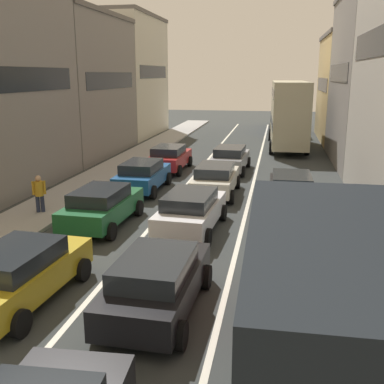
{
  "coord_description": "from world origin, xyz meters",
  "views": [
    {
      "loc": [
        2.86,
        -3.23,
        5.59
      ],
      "look_at": [
        0.0,
        12.0,
        1.6
      ],
      "focal_mm": 42.93,
      "sensor_mm": 36.0,
      "label": 1
    }
  ],
  "objects_px": {
    "removalist_box_truck": "(323,305)",
    "sedan_left_lane_fourth": "(143,175)",
    "sedan_centre_lane_second": "(157,281)",
    "pedestrian_near_kerb": "(39,193)",
    "wagon_left_lane_second": "(20,273)",
    "wagon_right_lane_far": "(291,189)",
    "sedan_centre_lane_fifth": "(230,158)",
    "bus_mid_queue_primary": "(289,111)",
    "sedan_left_lane_third": "(102,206)",
    "coupe_centre_lane_fourth": "(215,179)",
    "sedan_right_lane_behind_truck": "(295,231)",
    "hatchback_centre_lane_third": "(191,210)",
    "sedan_left_lane_fifth": "(169,157)",
    "bus_far_queue_secondary": "(284,113)"
  },
  "relations": [
    {
      "from": "removalist_box_truck",
      "to": "pedestrian_near_kerb",
      "type": "distance_m",
      "value": 13.98
    },
    {
      "from": "sedan_left_lane_third",
      "to": "bus_far_queue_secondary",
      "type": "relative_size",
      "value": 0.41
    },
    {
      "from": "bus_mid_queue_primary",
      "to": "sedan_centre_lane_fifth",
      "type": "bearing_deg",
      "value": 159.02
    },
    {
      "from": "sedan_centre_lane_second",
      "to": "sedan_left_lane_third",
      "type": "xyz_separation_m",
      "value": [
        -3.71,
        5.93,
        0.0
      ]
    },
    {
      "from": "hatchback_centre_lane_third",
      "to": "sedan_centre_lane_fifth",
      "type": "distance_m",
      "value": 10.85
    },
    {
      "from": "sedan_left_lane_fourth",
      "to": "sedan_centre_lane_second",
      "type": "bearing_deg",
      "value": -161.56
    },
    {
      "from": "removalist_box_truck",
      "to": "sedan_left_lane_third",
      "type": "bearing_deg",
      "value": 38.79
    },
    {
      "from": "sedan_centre_lane_second",
      "to": "pedestrian_near_kerb",
      "type": "bearing_deg",
      "value": 46.43
    },
    {
      "from": "sedan_left_lane_fourth",
      "to": "sedan_centre_lane_fifth",
      "type": "bearing_deg",
      "value": -34.42
    },
    {
      "from": "sedan_left_lane_third",
      "to": "sedan_right_lane_behind_truck",
      "type": "distance_m",
      "value": 7.24
    },
    {
      "from": "hatchback_centre_lane_third",
      "to": "pedestrian_near_kerb",
      "type": "height_order",
      "value": "pedestrian_near_kerb"
    },
    {
      "from": "removalist_box_truck",
      "to": "sedan_left_lane_fourth",
      "type": "height_order",
      "value": "removalist_box_truck"
    },
    {
      "from": "wagon_left_lane_second",
      "to": "wagon_right_lane_far",
      "type": "height_order",
      "value": "same"
    },
    {
      "from": "sedan_left_lane_fourth",
      "to": "sedan_right_lane_behind_truck",
      "type": "relative_size",
      "value": 0.99
    },
    {
      "from": "sedan_left_lane_fourth",
      "to": "pedestrian_near_kerb",
      "type": "distance_m",
      "value": 5.51
    },
    {
      "from": "wagon_right_lane_far",
      "to": "sedan_left_lane_fourth",
      "type": "bearing_deg",
      "value": 76.39
    },
    {
      "from": "hatchback_centre_lane_third",
      "to": "bus_mid_queue_primary",
      "type": "relative_size",
      "value": 0.42
    },
    {
      "from": "wagon_left_lane_second",
      "to": "hatchback_centre_lane_third",
      "type": "xyz_separation_m",
      "value": [
        3.19,
        6.11,
        0.0
      ]
    },
    {
      "from": "wagon_left_lane_second",
      "to": "wagon_right_lane_far",
      "type": "relative_size",
      "value": 1.02
    },
    {
      "from": "bus_mid_queue_primary",
      "to": "removalist_box_truck",
      "type": "bearing_deg",
      "value": 178.41
    },
    {
      "from": "sedan_left_lane_third",
      "to": "coupe_centre_lane_fourth",
      "type": "distance_m",
      "value": 6.4
    },
    {
      "from": "wagon_left_lane_second",
      "to": "bus_mid_queue_primary",
      "type": "bearing_deg",
      "value": -10.87
    },
    {
      "from": "sedan_centre_lane_second",
      "to": "wagon_left_lane_second",
      "type": "height_order",
      "value": "same"
    },
    {
      "from": "coupe_centre_lane_fourth",
      "to": "wagon_left_lane_second",
      "type": "bearing_deg",
      "value": 164.03
    },
    {
      "from": "wagon_right_lane_far",
      "to": "bus_mid_queue_primary",
      "type": "relative_size",
      "value": 0.41
    },
    {
      "from": "hatchback_centre_lane_third",
      "to": "wagon_right_lane_far",
      "type": "relative_size",
      "value": 1.02
    },
    {
      "from": "sedan_left_lane_fourth",
      "to": "sedan_centre_lane_fifth",
      "type": "relative_size",
      "value": 0.99
    },
    {
      "from": "removalist_box_truck",
      "to": "sedan_left_lane_fourth",
      "type": "bearing_deg",
      "value": 26.19
    },
    {
      "from": "removalist_box_truck",
      "to": "sedan_left_lane_fourth",
      "type": "xyz_separation_m",
      "value": [
        -7.27,
        14.14,
        -1.18
      ]
    },
    {
      "from": "bus_mid_queue_primary",
      "to": "wagon_left_lane_second",
      "type": "bearing_deg",
      "value": 163.75
    },
    {
      "from": "removalist_box_truck",
      "to": "bus_mid_queue_primary",
      "type": "relative_size",
      "value": 0.73
    },
    {
      "from": "sedan_centre_lane_fifth",
      "to": "wagon_right_lane_far",
      "type": "xyz_separation_m",
      "value": [
        3.37,
        -6.99,
        0.0
      ]
    },
    {
      "from": "sedan_centre_lane_second",
      "to": "sedan_centre_lane_fifth",
      "type": "xyz_separation_m",
      "value": [
        -0.02,
        16.8,
        0.0
      ]
    },
    {
      "from": "removalist_box_truck",
      "to": "wagon_right_lane_far",
      "type": "bearing_deg",
      "value": -0.23
    },
    {
      "from": "sedan_left_lane_fourth",
      "to": "pedestrian_near_kerb",
      "type": "relative_size",
      "value": 2.59
    },
    {
      "from": "pedestrian_near_kerb",
      "to": "sedan_left_lane_fourth",
      "type": "bearing_deg",
      "value": 121.12
    },
    {
      "from": "removalist_box_truck",
      "to": "bus_far_queue_secondary",
      "type": "distance_m",
      "value": 41.07
    },
    {
      "from": "bus_far_queue_secondary",
      "to": "coupe_centre_lane_fourth",
      "type": "bearing_deg",
      "value": 172.33
    },
    {
      "from": "sedan_left_lane_third",
      "to": "pedestrian_near_kerb",
      "type": "xyz_separation_m",
      "value": [
        -2.99,
        0.81,
        0.15
      ]
    },
    {
      "from": "sedan_left_lane_fifth",
      "to": "wagon_left_lane_second",
      "type": "bearing_deg",
      "value": -178.64
    },
    {
      "from": "sedan_left_lane_fifth",
      "to": "bus_mid_queue_primary",
      "type": "xyz_separation_m",
      "value": [
        7.0,
        10.25,
        2.03
      ]
    },
    {
      "from": "sedan_centre_lane_second",
      "to": "hatchback_centre_lane_third",
      "type": "xyz_separation_m",
      "value": [
        -0.31,
        5.96,
        0.0
      ]
    },
    {
      "from": "sedan_left_lane_fourth",
      "to": "bus_far_queue_secondary",
      "type": "height_order",
      "value": "bus_far_queue_secondary"
    },
    {
      "from": "sedan_left_lane_third",
      "to": "sedan_left_lane_fourth",
      "type": "height_order",
      "value": "same"
    },
    {
      "from": "removalist_box_truck",
      "to": "sedan_centre_lane_second",
      "type": "bearing_deg",
      "value": 51.05
    },
    {
      "from": "sedan_right_lane_behind_truck",
      "to": "sedan_centre_lane_fifth",
      "type": "bearing_deg",
      "value": 16.36
    },
    {
      "from": "coupe_centre_lane_fourth",
      "to": "sedan_left_lane_fourth",
      "type": "bearing_deg",
      "value": 88.02
    },
    {
      "from": "sedan_centre_lane_second",
      "to": "pedestrian_near_kerb",
      "type": "distance_m",
      "value": 9.51
    },
    {
      "from": "sedan_centre_lane_second",
      "to": "sedan_left_lane_fifth",
      "type": "bearing_deg",
      "value": 13.98
    },
    {
      "from": "sedan_left_lane_third",
      "to": "bus_far_queue_secondary",
      "type": "xyz_separation_m",
      "value": [
        6.94,
        32.4,
        0.96
      ]
    }
  ]
}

